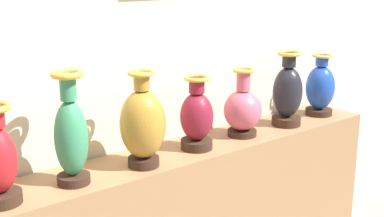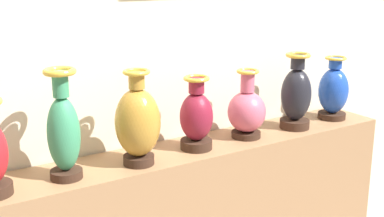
# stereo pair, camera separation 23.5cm
# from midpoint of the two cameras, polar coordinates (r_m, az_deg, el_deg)

# --- Properties ---
(vase_jade) EXTENTS (0.13, 0.13, 0.44)m
(vase_jade) POSITION_cam_midpoint_polar(r_m,az_deg,el_deg) (2.04, -10.56, -2.47)
(vase_jade) COLOR #382319
(vase_jade) RESTS_ON display_shelf
(vase_ochre) EXTENTS (0.19, 0.19, 0.40)m
(vase_ochre) POSITION_cam_midpoint_polar(r_m,az_deg,el_deg) (2.15, -2.80, -1.59)
(vase_ochre) COLOR #382319
(vase_ochre) RESTS_ON display_shelf
(vase_burgundy) EXTENTS (0.15, 0.15, 0.33)m
(vase_burgundy) POSITION_cam_midpoint_polar(r_m,az_deg,el_deg) (2.34, 3.34, -1.02)
(vase_burgundy) COLOR #382319
(vase_burgundy) RESTS_ON display_shelf
(vase_rose) EXTENTS (0.18, 0.18, 0.33)m
(vase_rose) POSITION_cam_midpoint_polar(r_m,az_deg,el_deg) (2.53, 8.59, -0.29)
(vase_rose) COLOR #382319
(vase_rose) RESTS_ON display_shelf
(vase_onyx) EXTENTS (0.15, 0.15, 0.38)m
(vase_onyx) POSITION_cam_midpoint_polar(r_m,az_deg,el_deg) (2.71, 13.65, 1.35)
(vase_onyx) COLOR #382319
(vase_onyx) RESTS_ON display_shelf
(vase_sapphire) EXTENTS (0.16, 0.16, 0.34)m
(vase_sapphire) POSITION_cam_midpoint_polar(r_m,az_deg,el_deg) (2.94, 17.29, 1.76)
(vase_sapphire) COLOR #382319
(vase_sapphire) RESTS_ON display_shelf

